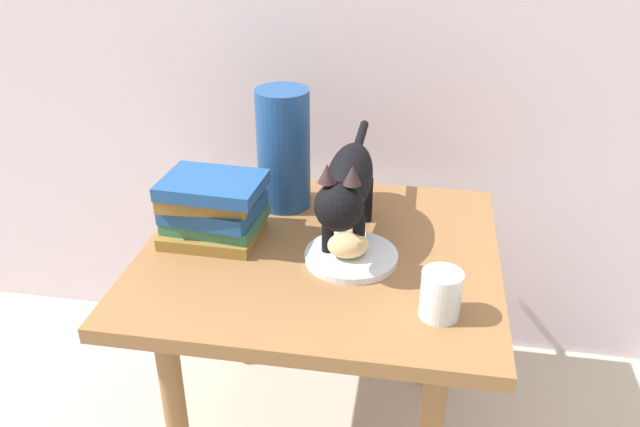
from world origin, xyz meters
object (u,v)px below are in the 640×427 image
cat (348,185)px  green_vase (284,149)px  side_table (320,279)px  bread_roll (348,245)px  plate (351,256)px  book_stack (213,207)px  candle_jar (441,297)px

cat → green_vase: green_vase is taller
cat → side_table: bearing=-149.9°
bread_roll → cat: (-0.01, 0.07, 0.09)m
bread_roll → cat: bearing=99.8°
plate → book_stack: bearing=171.5°
cat → bread_roll: bearing=-80.2°
side_table → green_vase: green_vase is taller
plate → candle_jar: size_ratio=2.14×
book_stack → bread_roll: bearing=-10.8°
plate → bread_roll: size_ratio=2.28×
side_table → cat: (0.05, 0.03, 0.21)m
bread_roll → book_stack: size_ratio=0.38×
bread_roll → book_stack: bearing=169.2°
side_table → plate: size_ratio=3.88×
book_stack → side_table: bearing=-3.4°
cat → book_stack: (-0.27, -0.02, -0.06)m
side_table → plate: plate is taller
bread_roll → candle_jar: (0.17, -0.14, -0.00)m
side_table → candle_jar: (0.24, -0.18, 0.11)m
plate → cat: bearing=106.3°
green_vase → side_table: bearing=-58.3°
green_vase → plate: bearing=-49.7°
cat → plate: bearing=-73.7°
side_table → bread_roll: bearing=-33.6°
green_vase → candle_jar: green_vase is taller
plate → book_stack: size_ratio=0.87×
side_table → plate: 0.11m
side_table → cat: size_ratio=1.47×
side_table → candle_jar: size_ratio=8.32×
bread_roll → cat: 0.12m
plate → bread_roll: bread_roll is taller
cat → candle_jar: size_ratio=5.64×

